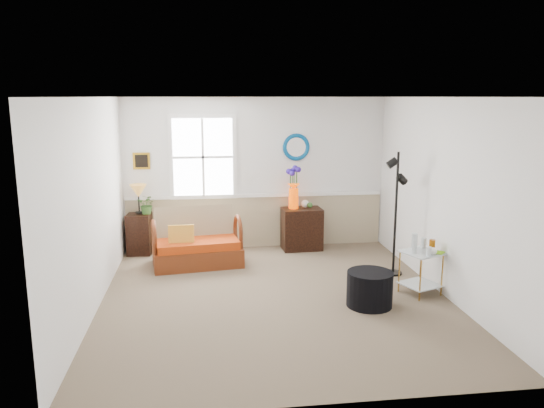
{
  "coord_description": "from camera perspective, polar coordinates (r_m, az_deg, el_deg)",
  "views": [
    {
      "loc": [
        -0.89,
        -6.54,
        2.6
      ],
      "look_at": [
        -0.01,
        0.23,
        1.22
      ],
      "focal_mm": 35.0,
      "sensor_mm": 36.0,
      "label": 1
    }
  ],
  "objects": [
    {
      "name": "potted_plant",
      "position": [
        9.03,
        -13.26,
        -0.27
      ],
      "size": [
        0.39,
        0.41,
        0.26
      ],
      "primitive_type": "imported",
      "rotation": [
        0.0,
        0.0,
        -0.36
      ],
      "color": "#345E27",
      "rests_on": "lamp_stand"
    },
    {
      "name": "window",
      "position": [
        9.06,
        -7.44,
        5.02
      ],
      "size": [
        1.14,
        0.06,
        1.44
      ],
      "primitive_type": null,
      "color": "white",
      "rests_on": "walls"
    },
    {
      "name": "throw_pillow",
      "position": [
        8.25,
        -9.73,
        -3.59
      ],
      "size": [
        0.39,
        0.1,
        0.39
      ],
      "primitive_type": null,
      "rotation": [
        0.0,
        0.0,
        0.01
      ],
      "color": "#CA6803",
      "rests_on": "loveseat"
    },
    {
      "name": "cabinet",
      "position": [
        9.18,
        3.22,
        -2.69
      ],
      "size": [
        0.69,
        0.46,
        0.72
      ],
      "primitive_type": null,
      "rotation": [
        0.0,
        0.0,
        0.05
      ],
      "color": "#32170D",
      "rests_on": "floor"
    },
    {
      "name": "table_lamp",
      "position": [
        9.05,
        -14.14,
        0.5
      ],
      "size": [
        0.32,
        0.32,
        0.5
      ],
      "primitive_type": null,
      "rotation": [
        0.0,
        0.0,
        -0.21
      ],
      "color": "#C18434",
      "rests_on": "lamp_stand"
    },
    {
      "name": "mirror",
      "position": [
        9.19,
        2.61,
        6.14
      ],
      "size": [
        0.47,
        0.07,
        0.47
      ],
      "primitive_type": "torus",
      "rotation": [
        1.57,
        0.0,
        0.0
      ],
      "color": "#0459A4",
      "rests_on": "walls"
    },
    {
      "name": "floor_lamp",
      "position": [
        7.96,
        13.16,
        -1.07
      ],
      "size": [
        0.28,
        0.28,
        1.83
      ],
      "primitive_type": null,
      "rotation": [
        0.0,
        0.0,
        -0.08
      ],
      "color": "black",
      "rests_on": "floor"
    },
    {
      "name": "flower_vase",
      "position": [
        9.04,
        2.34,
        1.75
      ],
      "size": [
        0.28,
        0.28,
        0.72
      ],
      "primitive_type": null,
      "rotation": [
        0.0,
        0.0,
        0.44
      ],
      "color": "#DD4100",
      "rests_on": "cabinet"
    },
    {
      "name": "floor",
      "position": [
        7.09,
        0.34,
        -10.06
      ],
      "size": [
        4.5,
        5.0,
        0.01
      ],
      "primitive_type": "cube",
      "color": "brown",
      "rests_on": "ground"
    },
    {
      "name": "walls",
      "position": [
        6.72,
        0.35,
        0.29
      ],
      "size": [
        4.51,
        5.01,
        2.6
      ],
      "color": "white",
      "rests_on": "floor"
    },
    {
      "name": "ottoman",
      "position": [
        6.88,
        10.46,
        -8.97
      ],
      "size": [
        0.71,
        0.71,
        0.45
      ],
      "primitive_type": "cylinder",
      "rotation": [
        0.0,
        0.0,
        0.26
      ],
      "color": "black",
      "rests_on": "floor"
    },
    {
      "name": "loveseat",
      "position": [
        8.38,
        -8.08,
        -3.58
      ],
      "size": [
        1.45,
        0.94,
        0.89
      ],
      "primitive_type": null,
      "rotation": [
        0.0,
        0.0,
        0.13
      ],
      "color": "maroon",
      "rests_on": "floor"
    },
    {
      "name": "side_table",
      "position": [
        7.41,
        15.68,
        -7.14
      ],
      "size": [
        0.6,
        0.6,
        0.59
      ],
      "primitive_type": null,
      "rotation": [
        0.0,
        0.0,
        0.38
      ],
      "color": "#BF8C36",
      "rests_on": "floor"
    },
    {
      "name": "picture",
      "position": [
        9.14,
        -13.86,
        4.52
      ],
      "size": [
        0.28,
        0.03,
        0.28
      ],
      "primitive_type": "cube",
      "color": "#B9851C",
      "rests_on": "walls"
    },
    {
      "name": "chair_rail",
      "position": [
        9.21,
        -1.72,
        0.93
      ],
      "size": [
        4.46,
        0.04,
        0.06
      ],
      "primitive_type": "cube",
      "color": "white",
      "rests_on": "walls"
    },
    {
      "name": "lamp_stand",
      "position": [
        9.19,
        -14.05,
        -3.12
      ],
      "size": [
        0.42,
        0.42,
        0.69
      ],
      "primitive_type": null,
      "rotation": [
        0.0,
        0.0,
        -0.09
      ],
      "color": "#32170D",
      "rests_on": "floor"
    },
    {
      "name": "tabletop_items",
      "position": [
        7.31,
        16.2,
        -3.98
      ],
      "size": [
        0.6,
        0.6,
        0.25
      ],
      "primitive_type": null,
      "rotation": [
        0.0,
        0.0,
        0.82
      ],
      "color": "silver",
      "rests_on": "side_table"
    },
    {
      "name": "wainscot",
      "position": [
        9.31,
        -1.71,
        -1.9
      ],
      "size": [
        4.46,
        0.02,
        0.9
      ],
      "primitive_type": "cube",
      "color": "tan",
      "rests_on": "walls"
    },
    {
      "name": "ceiling",
      "position": [
        6.6,
        0.36,
        11.44
      ],
      "size": [
        4.5,
        5.0,
        0.01
      ],
      "primitive_type": "cube",
      "color": "white",
      "rests_on": "walls"
    }
  ]
}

